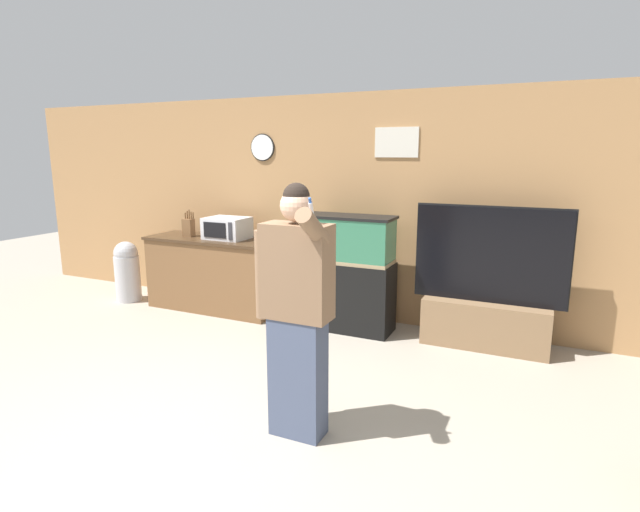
# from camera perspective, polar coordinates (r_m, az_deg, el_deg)

# --- Properties ---
(ground_plane) EXTENTS (18.00, 18.00, 0.00)m
(ground_plane) POSITION_cam_1_polar(r_m,az_deg,el_deg) (3.71, -14.88, -20.29)
(ground_plane) COLOR gray
(wall_back_paneled) EXTENTS (10.00, 0.08, 2.60)m
(wall_back_paneled) POSITION_cam_1_polar(r_m,az_deg,el_deg) (5.84, 3.71, 5.44)
(wall_back_paneled) COLOR #A87A4C
(wall_back_paneled) RESTS_ON ground_plane
(counter_island) EXTENTS (1.72, 0.62, 0.91)m
(counter_island) POSITION_cam_1_polar(r_m,az_deg,el_deg) (6.39, -11.99, -1.98)
(counter_island) COLOR brown
(counter_island) RESTS_ON ground_plane
(microwave) EXTENTS (0.51, 0.40, 0.26)m
(microwave) POSITION_cam_1_polar(r_m,az_deg,el_deg) (6.20, -10.57, 3.16)
(microwave) COLOR silver
(microwave) RESTS_ON counter_island
(knife_block) EXTENTS (0.13, 0.10, 0.33)m
(knife_block) POSITION_cam_1_polar(r_m,az_deg,el_deg) (6.47, -14.79, 3.23)
(knife_block) COLOR brown
(knife_block) RESTS_ON counter_island
(aquarium_on_stand) EXTENTS (1.00, 0.42, 1.28)m
(aquarium_on_stand) POSITION_cam_1_polar(r_m,az_deg,el_deg) (5.49, 3.21, -1.98)
(aquarium_on_stand) COLOR black
(aquarium_on_stand) RESTS_ON ground_plane
(tv_on_stand) EXTENTS (1.48, 0.40, 1.44)m
(tv_on_stand) POSITION_cam_1_polar(r_m,az_deg,el_deg) (5.31, 18.46, -5.55)
(tv_on_stand) COLOR brown
(tv_on_stand) RESTS_ON ground_plane
(person_standing) EXTENTS (0.55, 0.42, 1.76)m
(person_standing) POSITION_cam_1_polar(r_m,az_deg,el_deg) (3.36, -2.77, -6.07)
(person_standing) COLOR #424C66
(person_standing) RESTS_ON ground_plane
(trash_bin) EXTENTS (0.32, 0.32, 0.80)m
(trash_bin) POSITION_cam_1_polar(r_m,az_deg,el_deg) (7.08, -21.17, -1.55)
(trash_bin) COLOR #B7B7BC
(trash_bin) RESTS_ON ground_plane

